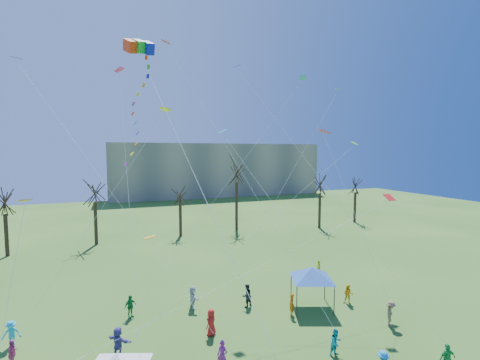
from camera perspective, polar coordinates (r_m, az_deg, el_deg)
name	(u,v)px	position (r m, az deg, el deg)	size (l,w,h in m)	color
distant_building	(217,170)	(98.73, -4.01, 1.80)	(60.00, 14.00, 15.00)	gray
bare_tree_row	(180,189)	(50.10, -10.15, -1.58)	(70.17, 9.63, 12.15)	black
big_box_kite	(142,112)	(20.74, -16.32, 11.09)	(3.15, 7.94, 21.86)	red
canopy_tent_blue	(312,273)	(28.58, 12.17, -15.29)	(4.14, 4.14, 3.32)	#3F3F44
festival_crowd	(210,339)	(23.21, -5.17, -25.47)	(27.11, 16.57, 1.86)	red
small_kites_aloft	(229,130)	(25.38, -1.87, 8.52)	(29.22, 18.02, 32.75)	#EEA00C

